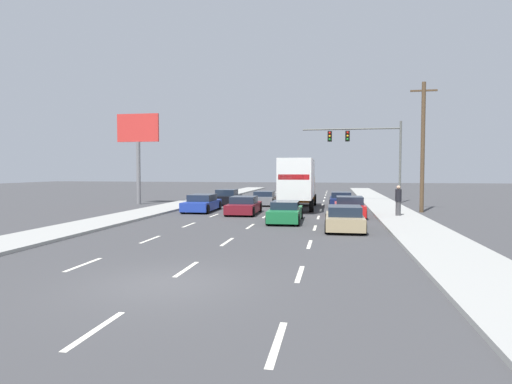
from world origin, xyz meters
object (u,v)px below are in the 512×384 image
Objects in this scene: car_gray at (265,198)px; pedestrian_near_corner at (398,200)px; car_black at (227,198)px; traffic_signal_mast at (360,143)px; car_green at (286,212)px; roadside_billboard at (138,140)px; utility_pole_mid at (423,146)px; car_tan at (344,219)px; car_navy at (341,200)px; car_red at (349,207)px; box_truck at (298,181)px; car_blue at (202,203)px; car_maroon at (244,206)px.

pedestrian_near_corner is at bearing -40.45° from car_gray.
traffic_signal_mast is (11.55, 4.21, 4.90)m from car_black.
car_green is 18.34m from roadside_billboard.
car_black is 15.71m from pedestrian_near_corner.
car_gray is at bearing 159.59° from utility_pole_mid.
traffic_signal_mast is at bearing 84.56° from car_tan.
car_navy is at bearing 3.43° from roadside_billboard.
box_truck is at bearing 128.00° from car_red.
utility_pole_mid is at bearing 7.55° from car_blue.
car_gray is 10.73m from car_red.
pedestrian_near_corner is at bearing -7.91° from car_blue.
car_blue is (-0.19, -6.65, -0.01)m from car_black.
utility_pole_mid is at bearing 15.69° from car_maroon.
car_black is at bearing 88.38° from car_blue.
roadside_billboard is (-7.45, 5.34, 5.01)m from car_blue.
roadside_billboard is (-22.99, 3.28, 0.87)m from utility_pole_mid.
traffic_signal_mast reaches higher than pedestrian_near_corner.
car_navy is 0.60× the size of roadside_billboard.
roadside_billboard reaches higher than car_red.
car_red is 3.03m from pedestrian_near_corner.
car_blue is 10.55m from car_red.
car_red is (3.73, 3.48, 0.04)m from car_green.
roadside_billboard is at bearing -176.57° from car_navy.
car_blue is 10.44m from roadside_billboard.
utility_pole_mid reaches higher than car_gray.
car_navy is at bearing 92.75° from car_red.
car_green is at bearing -49.87° from car_maroon.
car_blue reaches higher than car_maroon.
car_maroon is at bearing -21.70° from car_blue.
utility_pole_mid is (12.14, 3.41, 4.15)m from car_maroon.
car_maroon is at bearing -68.15° from car_black.
traffic_signal_mast is at bearing 42.77° from car_blue.
box_truck is 0.98× the size of utility_pole_mid.
car_green is 1.13× the size of car_tan.
roadside_billboard reaches higher than car_navy.
car_green is at bearing -36.83° from roadside_billboard.
car_gray is 13.42m from utility_pole_mid.
box_truck reaches higher than pedestrian_near_corner.
car_black is 1.03× the size of car_maroon.
car_gray reaches higher than car_navy.
car_blue is 12.83m from car_tan.
car_green is at bearing -140.55° from utility_pole_mid.
car_tan reaches higher than car_green.
roadside_billboard is 22.50m from pedestrian_near_corner.
car_navy is 18.20m from roadside_billboard.
car_navy is (9.82, -0.26, -0.05)m from car_black.
car_blue is 7.51m from box_truck.
car_gray is at bearing 113.51° from car_tan.
utility_pole_mid is at bearing 36.63° from car_red.
car_black is at bearing 140.53° from car_red.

